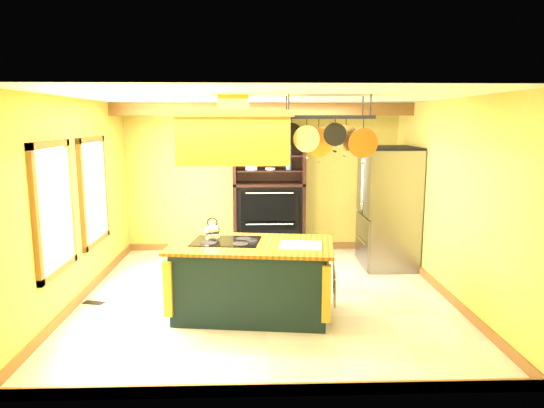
{
  "coord_description": "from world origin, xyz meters",
  "views": [
    {
      "loc": [
        -0.12,
        -6.42,
        2.4
      ],
      "look_at": [
        0.11,
        0.3,
        1.25
      ],
      "focal_mm": 32.0,
      "sensor_mm": 36.0,
      "label": 1
    }
  ],
  "objects": [
    {
      "name": "window_near",
      "position": [
        -2.47,
        -0.8,
        1.4
      ],
      "size": [
        0.06,
        1.06,
        1.56
      ],
      "color": "brown",
      "rests_on": "wall_left"
    },
    {
      "name": "hutch",
      "position": [
        0.12,
        2.25,
        0.88
      ],
      "size": [
        1.28,
        0.58,
        2.27
      ],
      "color": "black",
      "rests_on": "floor"
    },
    {
      "name": "range_hood",
      "position": [
        -0.38,
        -0.64,
        2.24
      ],
      "size": [
        1.37,
        0.77,
        0.8
      ],
      "color": "gold",
      "rests_on": "ceiling"
    },
    {
      "name": "ceiling_beam",
      "position": [
        0.0,
        1.7,
        2.59
      ],
      "size": [
        5.0,
        0.15,
        0.2
      ],
      "primitive_type": "cube",
      "color": "brown",
      "rests_on": "ceiling"
    },
    {
      "name": "wall_left",
      "position": [
        -2.5,
        0.0,
        1.35
      ],
      "size": [
        0.02,
        5.0,
        2.7
      ],
      "primitive_type": "cube",
      "color": "gold",
      "rests_on": "floor"
    },
    {
      "name": "floor_register",
      "position": [
        -2.3,
        -0.19,
        0.01
      ],
      "size": [
        0.3,
        0.19,
        0.01
      ],
      "primitive_type": "cube",
      "rotation": [
        0.0,
        0.0,
        -0.28
      ],
      "color": "black",
      "rests_on": "floor"
    },
    {
      "name": "kitchen_island",
      "position": [
        -0.18,
        -0.64,
        0.47
      ],
      "size": [
        2.1,
        1.34,
        1.11
      ],
      "rotation": [
        0.0,
        0.0,
        -0.12
      ],
      "color": "black",
      "rests_on": "floor"
    },
    {
      "name": "refrigerator",
      "position": [
        2.06,
        1.38,
        0.95
      ],
      "size": [
        0.84,
        1.0,
        1.95
      ],
      "color": "gray",
      "rests_on": "floor"
    },
    {
      "name": "wall_right",
      "position": [
        2.5,
        0.0,
        1.35
      ],
      "size": [
        0.02,
        5.0,
        2.7
      ],
      "primitive_type": "cube",
      "color": "gold",
      "rests_on": "floor"
    },
    {
      "name": "wall_back",
      "position": [
        0.0,
        2.5,
        1.35
      ],
      "size": [
        5.0,
        0.02,
        2.7
      ],
      "primitive_type": "cube",
      "color": "gold",
      "rests_on": "floor"
    },
    {
      "name": "window_far",
      "position": [
        -2.47,
        0.6,
        1.4
      ],
      "size": [
        0.06,
        1.06,
        1.56
      ],
      "color": "brown",
      "rests_on": "wall_left"
    },
    {
      "name": "wall_front",
      "position": [
        0.0,
        -2.5,
        1.35
      ],
      "size": [
        5.0,
        0.02,
        2.7
      ],
      "primitive_type": "cube",
      "color": "gold",
      "rests_on": "floor"
    },
    {
      "name": "floor",
      "position": [
        0.0,
        0.0,
        0.0
      ],
      "size": [
        5.0,
        5.0,
        0.0
      ],
      "primitive_type": "plane",
      "color": "beige",
      "rests_on": "ground"
    },
    {
      "name": "pot_rack",
      "position": [
        0.74,
        -0.64,
        2.32
      ],
      "size": [
        1.14,
        0.52,
        0.73
      ],
      "color": "black",
      "rests_on": "ceiling"
    },
    {
      "name": "ceiling",
      "position": [
        0.0,
        0.0,
        2.7
      ],
      "size": [
        5.0,
        5.0,
        0.0
      ],
      "primitive_type": "plane",
      "rotation": [
        3.14,
        0.0,
        0.0
      ],
      "color": "white",
      "rests_on": "wall_back"
    }
  ]
}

